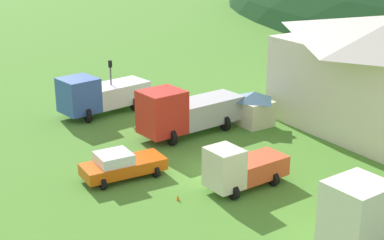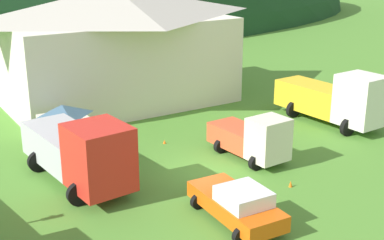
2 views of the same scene
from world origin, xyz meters
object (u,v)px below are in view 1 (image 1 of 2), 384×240
object	(u,v)px
light_truck_cream	(240,168)
service_pickup_orange	(121,165)
play_shed_cream	(254,108)
heavy_rig_striped	(383,210)
traffic_light_west	(111,80)
traffic_cone_near_pickup	(178,200)
crane_truck_red	(185,111)
traffic_cone_mid_row	(271,154)
box_truck_blue	(99,94)

from	to	relation	value
light_truck_cream	service_pickup_orange	distance (m)	6.98
play_shed_cream	light_truck_cream	bearing A→B (deg)	-42.71
play_shed_cream	service_pickup_orange	world-z (taller)	play_shed_cream
heavy_rig_striped	traffic_light_west	distance (m)	25.02
heavy_rig_striped	traffic_cone_near_pickup	bearing A→B (deg)	-61.11
heavy_rig_striped	light_truck_cream	bearing A→B (deg)	-80.57
traffic_light_west	traffic_cone_near_pickup	distance (m)	16.67
play_shed_cream	light_truck_cream	world-z (taller)	light_truck_cream
service_pickup_orange	traffic_light_west	world-z (taller)	traffic_light_west
crane_truck_red	traffic_cone_mid_row	xyz separation A→B (m)	(6.17, 2.73, -1.74)
traffic_cone_near_pickup	heavy_rig_striped	bearing A→B (deg)	31.92
play_shed_cream	traffic_cone_mid_row	size ratio (longest dim) A/B	5.73
service_pickup_orange	crane_truck_red	bearing A→B (deg)	-146.22
service_pickup_orange	light_truck_cream	bearing A→B (deg)	138.76
service_pickup_orange	traffic_cone_mid_row	bearing A→B (deg)	171.38
box_truck_blue	traffic_light_west	size ratio (longest dim) A/B	1.82
light_truck_cream	crane_truck_red	bearing A→B (deg)	-105.41
play_shed_cream	traffic_light_west	bearing A→B (deg)	-139.65
box_truck_blue	traffic_cone_mid_row	world-z (taller)	box_truck_blue
play_shed_cream	traffic_cone_mid_row	distance (m)	5.94
crane_truck_red	traffic_light_west	world-z (taller)	traffic_light_west
box_truck_blue	traffic_light_west	xyz separation A→B (m)	(-0.13, 1.13, 0.91)
service_pickup_orange	traffic_light_west	size ratio (longest dim) A/B	1.21
box_truck_blue	crane_truck_red	distance (m)	8.15
play_shed_cream	traffic_light_west	world-z (taller)	traffic_light_west
service_pickup_orange	traffic_cone_near_pickup	bearing A→B (deg)	109.80
box_truck_blue	play_shed_cream	bearing A→B (deg)	126.56
service_pickup_orange	traffic_light_west	distance (m)	12.95
crane_truck_red	service_pickup_orange	distance (m)	8.19
box_truck_blue	light_truck_cream	xyz separation A→B (m)	(16.55, 1.11, -0.35)
light_truck_cream	heavy_rig_striped	world-z (taller)	heavy_rig_striped
box_truck_blue	light_truck_cream	size ratio (longest dim) A/B	1.49
heavy_rig_striped	traffic_cone_mid_row	world-z (taller)	heavy_rig_striped
heavy_rig_striped	service_pickup_orange	world-z (taller)	heavy_rig_striped
service_pickup_orange	traffic_cone_mid_row	world-z (taller)	service_pickup_orange
light_truck_cream	box_truck_blue	bearing A→B (deg)	-89.05
traffic_cone_mid_row	box_truck_blue	bearing A→B (deg)	-156.88
heavy_rig_striped	play_shed_cream	bearing A→B (deg)	-111.92
crane_truck_red	box_truck_blue	bearing A→B (deg)	-72.32
play_shed_cream	heavy_rig_striped	size ratio (longest dim) A/B	0.34
play_shed_cream	heavy_rig_striped	bearing A→B (deg)	-18.90
crane_truck_red	traffic_cone_near_pickup	size ratio (longest dim) A/B	12.53
crane_truck_red	traffic_cone_near_pickup	xyz separation A→B (m)	(8.39, -5.72, -1.74)
heavy_rig_striped	traffic_cone_near_pickup	distance (m)	10.63
traffic_cone_mid_row	light_truck_cream	bearing A→B (deg)	-58.89
box_truck_blue	heavy_rig_striped	world-z (taller)	heavy_rig_striped
light_truck_cream	traffic_cone_near_pickup	world-z (taller)	light_truck_cream
traffic_cone_mid_row	play_shed_cream	bearing A→B (deg)	152.71
traffic_cone_mid_row	heavy_rig_striped	bearing A→B (deg)	-14.68
traffic_light_west	traffic_cone_near_pickup	world-z (taller)	traffic_light_west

